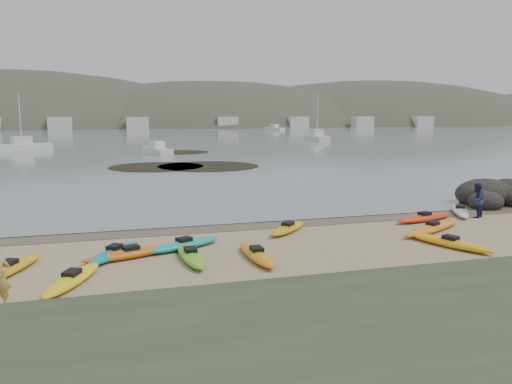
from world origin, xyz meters
name	(u,v)px	position (x,y,z in m)	size (l,w,h in m)	color
ground	(256,223)	(0.00, 0.00, 0.00)	(600.00, 600.00, 0.00)	tan
wet_sand	(258,224)	(0.00, -0.30, 0.00)	(60.00, 60.00, 0.00)	brown
water	(124,122)	(0.00, 300.00, 0.01)	(1200.00, 1200.00, 0.00)	slate
kayaks	(279,241)	(-0.20, -4.15, 0.17)	(22.89, 9.45, 0.34)	teal
person_east	(477,200)	(10.99, -1.76, 0.88)	(0.85, 0.66, 1.75)	navy
rock_cluster	(496,199)	(14.85, 1.24, 0.23)	(5.24, 3.85, 1.75)	black
kelp_mats	(184,162)	(0.59, 30.30, 0.03)	(14.50, 27.14, 0.04)	black
moored_boats	(140,138)	(-1.65, 75.10, 0.55)	(89.80, 86.59, 1.22)	silver
far_hills	(223,161)	(39.38, 193.97, -15.93)	(550.00, 135.00, 80.00)	#384235
far_town	(153,123)	(6.00, 145.00, 2.00)	(199.00, 5.00, 4.00)	beige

